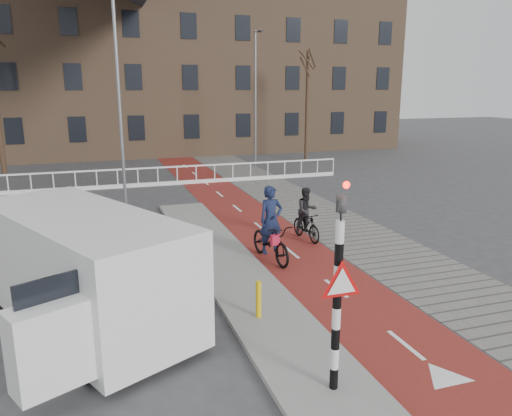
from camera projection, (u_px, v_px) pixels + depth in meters
name	position (u px, v px, depth m)	size (l,w,h in m)	color
ground	(315.00, 334.00, 10.35)	(120.00, 120.00, 0.00)	#38383A
bike_lane	(244.00, 214.00, 20.03)	(2.50, 60.00, 0.01)	maroon
sidewalk	(308.00, 209.00, 20.88)	(3.00, 60.00, 0.01)	slate
curb_island	(231.00, 269.00, 13.81)	(1.80, 16.00, 0.12)	gray
traffic_signal	(338.00, 283.00, 7.83)	(0.80, 0.80, 3.68)	black
bollard	(259.00, 299.00, 10.75)	(0.12, 0.12, 0.82)	yellow
cyclist_near	(271.00, 236.00, 14.52)	(1.04, 2.25, 2.22)	black
cyclist_far	(306.00, 218.00, 16.48)	(0.81, 1.67, 1.77)	black
van	(84.00, 268.00, 10.45)	(4.61, 6.16, 2.47)	white
railing	(76.00, 185.00, 24.43)	(28.00, 0.10, 0.99)	silver
townhouse_row	(100.00, 47.00, 37.09)	(46.00, 10.00, 15.90)	#7F6047
tree_right	(307.00, 107.00, 33.85)	(0.21, 0.21, 7.28)	#301F15
streetlight_near	(120.00, 108.00, 17.85)	(0.12, 0.12, 8.48)	slate
streetlight_right	(255.00, 101.00, 30.90)	(0.12, 0.12, 8.27)	slate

